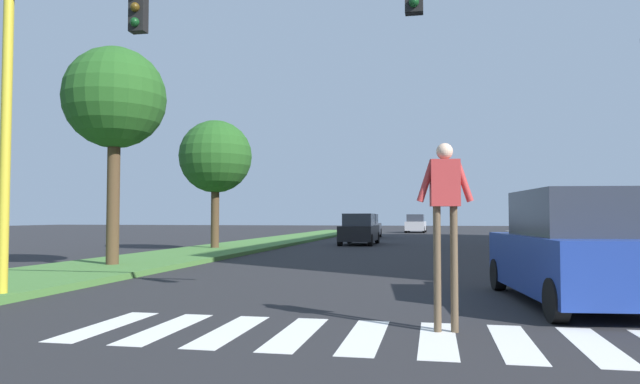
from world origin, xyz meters
The scene contains 12 objects.
ground_plane centered at (0.00, 30.00, 0.00)m, with size 140.00×140.00×0.00m, color #262628.
crosswalk centered at (0.00, 8.08, 0.00)m, with size 7.65×2.20×0.01m.
median_strip centered at (-8.30, 28.00, 0.07)m, with size 3.80×64.00×0.15m, color #477A38.
tree_mid centered at (-8.21, 15.86, 4.92)m, with size 2.94×2.94×6.29m.
tree_far centered at (-8.66, 24.88, 4.17)m, with size 3.23×3.23×5.66m.
sidewalk_right centered at (9.30, 28.00, 0.07)m, with size 3.00×64.00×0.15m, color #9E9991.
traffic_light_gantry centered at (-4.17, 9.79, 4.35)m, with size 8.67×0.30×6.00m.
pedestrian_performer centered at (1.01, 8.57, 1.66)m, with size 0.75×0.28×2.49m.
suv_crossing centered at (3.23, 11.39, 0.93)m, with size 2.42×4.78×1.97m.
sedan_midblock centered at (-3.13, 31.96, 0.78)m, with size 1.85×4.21×1.69m.
sedan_distant centered at (-3.94, 41.98, 0.80)m, with size 1.93×4.60×1.72m.
sedan_far_horizon centered at (-0.84, 56.62, 0.81)m, with size 1.98×4.50×1.75m.
Camera 1 is at (0.86, 0.80, 1.51)m, focal length 32.26 mm.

